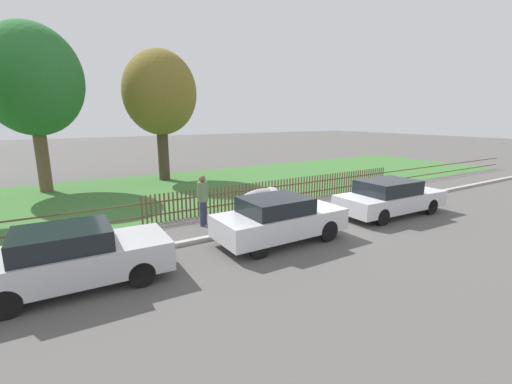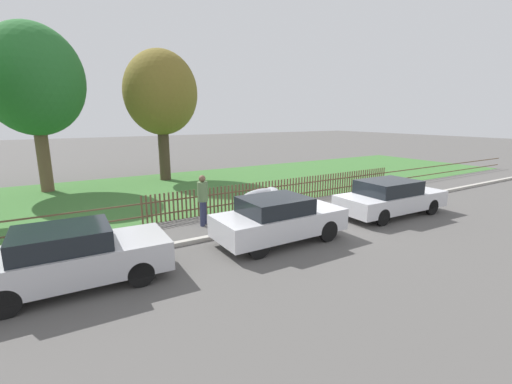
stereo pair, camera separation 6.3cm
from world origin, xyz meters
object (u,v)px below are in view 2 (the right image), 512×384
Objects in this scene: parked_car_silver_hatchback at (72,256)px; parked_car_navy_estate at (390,197)px; covered_motorcycle at (263,199)px; tree_mid_park at (161,94)px; parked_car_black_saloon at (279,219)px; tree_behind_motorcycle at (33,81)px; pedestrian_near_fence at (203,197)px.

parked_car_silver_hatchback reaches higher than parked_car_navy_estate.
covered_motorcycle is 10.63m from tree_mid_park.
parked_car_black_saloon is at bearing -91.19° from tree_mid_park.
parked_car_silver_hatchback is 0.50× the size of tree_behind_motorcycle.
tree_mid_park reaches higher than parked_car_silver_hatchback.
tree_mid_park is (0.25, 12.15, 4.30)m from parked_car_black_saloon.
parked_car_navy_estate is at bearing 1.42° from parked_car_black_saloon.
parked_car_black_saloon is 0.88× the size of parked_car_navy_estate.
pedestrian_near_fence is (-6.64, 2.60, 0.31)m from parked_car_navy_estate.
tree_behind_motorcycle reaches higher than tree_mid_park.
tree_mid_park is (-5.09, 12.03, 4.32)m from parked_car_navy_estate.
parked_car_silver_hatchback is at bearing -160.41° from covered_motorcycle.
parked_car_navy_estate is at bearing -67.09° from tree_mid_park.
tree_behind_motorcycle is at bearing 125.61° from covered_motorcycle.
covered_motorcycle is (-4.30, 2.37, -0.03)m from parked_car_navy_estate.
parked_car_silver_hatchback is 12.84m from tree_behind_motorcycle.
tree_mid_park is (5.78, 12.03, 4.32)m from parked_car_silver_hatchback.
covered_motorcycle is (6.57, 2.37, -0.03)m from parked_car_silver_hatchback.
covered_motorcycle is at bearing 67.45° from parked_car_black_saloon.
parked_car_silver_hatchback is 2.30× the size of pedestrian_near_fence.
parked_car_silver_hatchback is 1.94× the size of covered_motorcycle.
tree_mid_park reaches higher than parked_car_black_saloon.
pedestrian_near_fence is at bearing 160.53° from parked_car_navy_estate.
parked_car_silver_hatchback is 4.97m from pedestrian_near_fence.
pedestrian_near_fence is at bearing 115.91° from parked_car_black_saloon.
tree_mid_park is (6.13, 0.09, -0.38)m from tree_behind_motorcycle.
tree_mid_park is 10.37m from pedestrian_near_fence.
covered_motorcycle is at bearing 153.01° from parked_car_navy_estate.
tree_behind_motorcycle is at bearing -179.16° from tree_mid_park.
covered_motorcycle is 12.72m from tree_behind_motorcycle.
tree_behind_motorcycle reaches higher than parked_car_black_saloon.
parked_car_black_saloon is at bearing 64.89° from pedestrian_near_fence.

